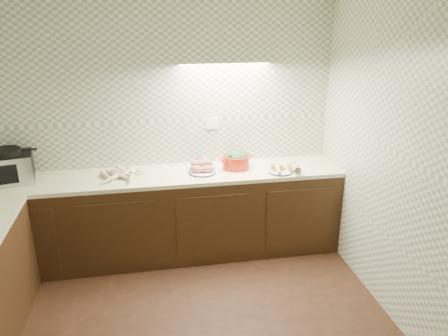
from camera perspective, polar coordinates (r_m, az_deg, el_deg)
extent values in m
cube|color=gray|center=(4.49, -8.52, 5.18)|extent=(3.60, 0.05, 2.60)
cube|color=gray|center=(3.39, 24.44, -1.50)|extent=(0.05, 3.60, 2.60)
cube|color=beige|center=(4.55, -1.57, 5.84)|extent=(0.13, 0.01, 0.12)
cube|color=black|center=(4.54, -7.81, -6.37)|extent=(3.60, 0.60, 0.86)
cube|color=beige|center=(4.36, -8.09, -1.08)|extent=(3.60, 0.60, 0.04)
cube|color=black|center=(4.56, -26.47, -0.06)|extent=(0.51, 0.42, 0.27)
cube|color=#ADACB2|center=(4.39, -26.61, -0.79)|extent=(0.44, 0.10, 0.27)
cube|color=black|center=(4.39, -26.61, -0.79)|extent=(0.29, 0.06, 0.18)
cylinder|color=black|center=(4.51, -26.79, 1.85)|extent=(0.34, 0.34, 0.05)
cone|color=beige|center=(4.26, -13.73, -1.33)|extent=(0.17, 0.25, 0.05)
cone|color=beige|center=(4.44, -12.58, -0.36)|extent=(0.07, 0.23, 0.05)
cone|color=beige|center=(4.40, -12.34, -0.48)|extent=(0.23, 0.24, 0.06)
cone|color=beige|center=(4.37, -11.54, -0.58)|extent=(0.15, 0.27, 0.06)
cone|color=beige|center=(4.32, -14.59, -1.07)|extent=(0.19, 0.22, 0.06)
cone|color=beige|center=(4.40, -13.34, -0.59)|extent=(0.19, 0.25, 0.05)
cone|color=beige|center=(4.30, -13.44, -1.08)|extent=(0.05, 0.25, 0.05)
cone|color=beige|center=(4.37, -14.89, -0.49)|extent=(0.16, 0.26, 0.06)
cone|color=beige|center=(4.25, -13.63, -0.93)|extent=(0.19, 0.20, 0.06)
cone|color=beige|center=(4.34, -11.64, -0.48)|extent=(0.22, 0.23, 0.05)
cone|color=beige|center=(4.41, -14.62, -0.31)|extent=(0.17, 0.23, 0.06)
cylinder|color=#131439|center=(4.35, -2.86, -0.56)|extent=(0.28, 0.28, 0.01)
cylinder|color=white|center=(4.35, -2.86, -0.54)|extent=(0.26, 0.26, 0.02)
ellipsoid|color=#BF6E65|center=(4.31, -3.62, -0.13)|extent=(0.15, 0.08, 0.07)
ellipsoid|color=#BF6E65|center=(4.32, -2.17, -0.10)|extent=(0.15, 0.08, 0.07)
ellipsoid|color=#BF6E65|center=(4.38, -2.94, 0.22)|extent=(0.15, 0.08, 0.07)
ellipsoid|color=#BF6E65|center=(4.35, -3.44, 0.59)|extent=(0.15, 0.08, 0.07)
ellipsoid|color=#BF6E65|center=(4.37, -2.42, 0.69)|extent=(0.15, 0.08, 0.07)
cylinder|color=black|center=(4.49, -2.94, 0.40)|extent=(0.17, 0.17, 0.06)
sphere|color=maroon|center=(4.47, -3.16, 1.05)|extent=(0.09, 0.09, 0.09)
sphere|color=silver|center=(4.49, -2.55, 0.98)|extent=(0.05, 0.05, 0.05)
cylinder|color=red|center=(4.46, 1.59, 0.82)|extent=(0.36, 0.36, 0.14)
cube|color=red|center=(4.37, -0.03, 0.93)|extent=(0.05, 0.07, 0.02)
cube|color=red|center=(4.53, 3.15, 1.63)|extent=(0.05, 0.07, 0.02)
ellipsoid|color=#366528|center=(4.44, 1.59, 1.49)|extent=(0.24, 0.24, 0.13)
cylinder|color=#131439|center=(4.40, 7.37, -0.50)|extent=(0.24, 0.24, 0.01)
cylinder|color=white|center=(4.40, 7.37, -0.48)|extent=(0.23, 0.23, 0.02)
cone|color=orange|center=(4.38, 7.11, -0.21)|extent=(0.14, 0.08, 0.03)
cone|color=orange|center=(4.39, 6.88, -0.18)|extent=(0.13, 0.10, 0.03)
cone|color=orange|center=(4.40, 6.95, -0.14)|extent=(0.13, 0.10, 0.03)
cone|color=orange|center=(4.38, 7.13, 0.01)|extent=(0.12, 0.11, 0.03)
cylinder|color=silver|center=(4.34, 7.12, -0.35)|extent=(0.06, 0.16, 0.04)
cylinder|color=#397330|center=(4.44, 6.41, 0.16)|extent=(0.06, 0.10, 0.04)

